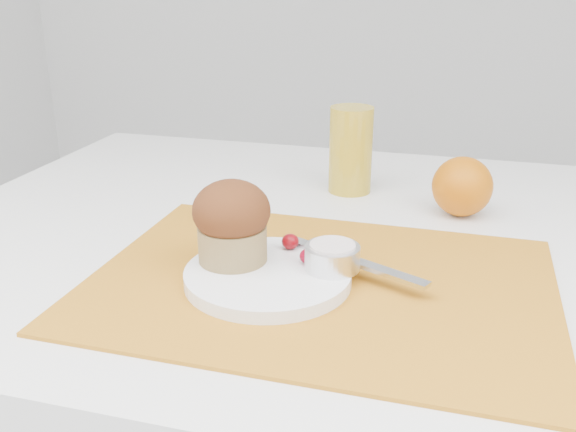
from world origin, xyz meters
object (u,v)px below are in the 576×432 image
(plate, at_px, (268,276))
(muffin, at_px, (232,221))
(orange, at_px, (462,186))
(juice_glass, at_px, (351,150))

(plate, height_order, muffin, muffin)
(plate, height_order, orange, orange)
(orange, height_order, muffin, muffin)
(muffin, bearing_deg, orange, 47.61)
(plate, distance_m, juice_glass, 0.34)
(muffin, bearing_deg, plate, -17.94)
(orange, relative_size, muffin, 0.84)
(plate, bearing_deg, muffin, 162.06)
(orange, height_order, juice_glass, juice_glass)
(plate, relative_size, juice_glass, 1.38)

